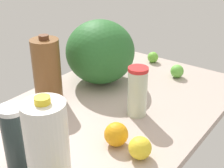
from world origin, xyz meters
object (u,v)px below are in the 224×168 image
(tumbler_cup, at_px, (137,91))
(lemon_loose, at_px, (140,148))
(orange_far_back, at_px, (116,134))
(watermelon, at_px, (100,52))
(lime_beside_bowl, at_px, (153,57))
(shaker_bottle, at_px, (16,136))
(milk_jug, at_px, (47,146))
(chocolate_milk_jug, at_px, (47,69))
(lime_by_jug, at_px, (177,71))

(tumbler_cup, distance_m, lemon_loose, 0.27)
(tumbler_cup, relative_size, orange_far_back, 2.44)
(watermelon, distance_m, lime_beside_bowl, 0.38)
(shaker_bottle, xyz_separation_m, orange_far_back, (0.25, -0.18, -0.06))
(milk_jug, xyz_separation_m, lemon_loose, (0.25, -0.14, -0.09))
(tumbler_cup, height_order, shaker_bottle, shaker_bottle)
(chocolate_milk_jug, bearing_deg, milk_jug, -132.37)
(watermelon, height_order, orange_far_back, watermelon)
(watermelon, xyz_separation_m, orange_far_back, (-0.36, -0.35, -0.11))
(watermelon, distance_m, tumbler_cup, 0.34)
(orange_far_back, bearing_deg, lime_by_jug, 7.47)
(watermelon, height_order, lime_beside_bowl, watermelon)
(chocolate_milk_jug, height_order, lemon_loose, chocolate_milk_jug)
(shaker_bottle, relative_size, lemon_loose, 2.71)
(watermelon, bearing_deg, lime_by_jug, -46.97)
(lemon_loose, height_order, lime_beside_bowl, lemon_loose)
(tumbler_cup, distance_m, milk_jug, 0.46)
(shaker_bottle, bearing_deg, milk_jug, -91.12)
(shaker_bottle, distance_m, lime_beside_bowl, 0.97)
(lime_by_jug, bearing_deg, lime_beside_bowl, 62.57)
(watermelon, xyz_separation_m, shaker_bottle, (-0.61, -0.17, -0.05))
(watermelon, height_order, shaker_bottle, watermelon)
(watermelon, relative_size, milk_jug, 1.13)
(watermelon, relative_size, lime_by_jug, 4.94)
(tumbler_cup, relative_size, lime_beside_bowl, 3.37)
(chocolate_milk_jug, height_order, tumbler_cup, chocolate_milk_jug)
(lime_by_jug, bearing_deg, shaker_bottle, 173.40)
(watermelon, relative_size, lemon_loose, 4.30)
(tumbler_cup, relative_size, lemon_loose, 2.68)
(orange_far_back, bearing_deg, chocolate_milk_jug, 77.24)
(chocolate_milk_jug, bearing_deg, lemon_loose, -101.47)
(milk_jug, bearing_deg, chocolate_milk_jug, 47.63)
(chocolate_milk_jug, distance_m, shaker_bottle, 0.43)
(watermelon, bearing_deg, shaker_bottle, -164.29)
(orange_far_back, bearing_deg, lemon_loose, -95.78)
(lemon_loose, bearing_deg, lime_beside_bowl, 27.20)
(orange_far_back, height_order, lime_beside_bowl, orange_far_back)
(orange_far_back, distance_m, lime_beside_bowl, 0.76)
(tumbler_cup, height_order, milk_jug, milk_jug)
(shaker_bottle, bearing_deg, watermelon, 15.71)
(chocolate_milk_jug, xyz_separation_m, tumbler_cup, (0.11, -0.37, -0.03))
(shaker_bottle, distance_m, lemon_loose, 0.38)
(tumbler_cup, bearing_deg, watermelon, 63.00)
(shaker_bottle, relative_size, milk_jug, 0.71)
(milk_jug, bearing_deg, lemon_loose, -29.11)
(lime_by_jug, relative_size, lime_beside_bowl, 1.10)
(chocolate_milk_jug, distance_m, lemon_loose, 0.54)
(tumbler_cup, relative_size, milk_jug, 0.71)
(orange_far_back, relative_size, lime_beside_bowl, 1.38)
(lime_by_jug, xyz_separation_m, lime_beside_bowl, (0.10, 0.19, -0.00))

